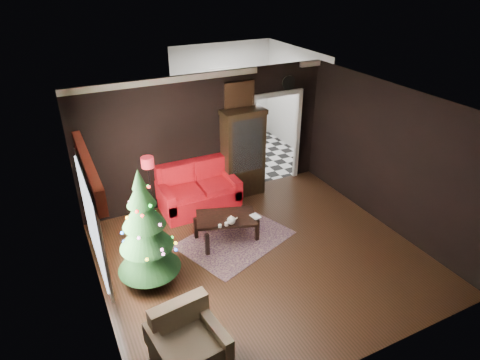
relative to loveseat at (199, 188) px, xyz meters
name	(u,v)px	position (x,y,z in m)	size (l,w,h in m)	color
floor	(262,257)	(0.40, -2.05, -0.50)	(5.50, 5.50, 0.00)	black
ceiling	(267,108)	(0.40, -2.05, 2.30)	(5.50, 5.50, 0.00)	white
wall_back	(207,138)	(0.40, 0.45, 0.90)	(5.50, 5.50, 0.00)	black
wall_front	(368,282)	(0.40, -4.55, 0.90)	(5.50, 5.50, 0.00)	black
wall_left	(92,232)	(-2.35, -2.05, 0.90)	(5.50, 5.50, 0.00)	black
wall_right	(390,158)	(3.15, -2.05, 0.90)	(5.50, 5.50, 0.00)	black
doorway	(275,140)	(2.10, 0.45, 0.55)	(1.10, 0.10, 2.10)	silver
left_window	(92,221)	(-2.31, -1.85, 0.95)	(0.05, 1.60, 1.40)	white
valance	(88,169)	(-2.23, -1.85, 1.77)	(0.12, 2.10, 0.35)	maroon
kitchen_floor	(245,157)	(2.10, 1.95, -0.50)	(3.00, 3.00, 0.00)	silver
kitchen_window	(223,83)	(2.10, 3.40, 1.20)	(0.70, 0.06, 0.70)	white
rug	(235,239)	(0.20, -1.35, -0.49)	(1.98, 1.44, 0.01)	#342932
loveseat	(199,188)	(0.00, 0.00, 0.00)	(1.70, 0.90, 1.00)	#9F0C1C
curio_cabinet	(243,155)	(1.15, 0.22, 0.45)	(0.90, 0.45, 1.90)	black
floor_lamp	(151,193)	(-1.09, -0.34, 0.33)	(0.25, 0.25, 1.51)	black
christmas_tree	(145,229)	(-1.57, -1.78, 0.55)	(1.02, 1.02, 1.95)	#0E360F
armchair	(188,343)	(-1.57, -3.66, -0.04)	(0.85, 0.85, 0.86)	tan
coffee_table	(226,228)	(0.05, -1.26, -0.24)	(1.11, 0.66, 0.50)	black
teapot	(231,220)	(0.04, -1.53, 0.09)	(0.18, 0.18, 0.17)	white
cup_a	(226,224)	(-0.06, -1.53, 0.04)	(0.07, 0.07, 0.06)	white
cup_b	(220,226)	(-0.19, -1.53, 0.04)	(0.06, 0.06, 0.05)	silver
book	(252,213)	(0.47, -1.52, 0.11)	(0.15, 0.02, 0.20)	gray
wall_clock	(288,83)	(2.35, 0.40, 1.88)	(0.32, 0.32, 0.06)	beige
painting	(239,95)	(1.15, 0.41, 1.75)	(0.62, 0.05, 0.52)	#9F7541
kitchen_counter	(227,128)	(2.10, 3.15, -0.05)	(1.80, 0.60, 0.90)	silver
kitchen_table	(241,150)	(1.80, 1.65, -0.12)	(0.70, 0.70, 0.75)	brown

